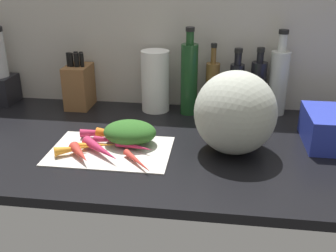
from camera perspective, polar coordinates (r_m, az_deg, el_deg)
The scene contains 21 objects.
ground_plane at distance 137.45cm, azimuth -3.30°, elevation -2.55°, with size 170.00×80.00×3.00cm, color black.
wall_back at distance 164.33cm, azimuth -0.99°, elevation 13.30°, with size 170.00×3.00×60.00cm, color #BCB7AD.
cutting_board at distance 129.57cm, azimuth -8.34°, elevation -3.50°, with size 39.08×25.89×0.80cm, color beige.
carrot_0 at distance 118.70cm, azimuth -4.40°, elevation -5.16°, with size 2.00×2.00×15.31cm, color red.
carrot_1 at distance 127.20cm, azimuth -4.89°, elevation -2.95°, with size 2.80×2.80×13.01cm, color #B2264C.
carrot_2 at distance 133.19cm, azimuth -8.28°, elevation -2.00°, with size 2.27×2.27×11.73cm, color #B2264C.
carrot_3 at distance 124.48cm, azimuth -12.66°, elevation -3.92°, with size 3.42×3.42×11.66cm, color red.
carrot_4 at distance 130.06cm, azimuth -10.71°, elevation -2.77°, with size 2.45×2.45×13.24cm, color orange.
carrot_5 at distance 128.48cm, azimuth -13.75°, elevation -3.27°, with size 2.91×2.91×11.10cm, color orange.
carrot_6 at distance 136.50cm, azimuth -7.92°, elevation -1.08°, with size 3.41×3.41×12.03cm, color orange.
carrot_7 at distance 125.39cm, azimuth -9.68°, elevation -3.44°, with size 3.52×3.52×17.78cm, color #B2264C.
carrot_8 at distance 138.17cm, azimuth -9.17°, elevation -0.97°, with size 2.89×2.89×16.93cm, color #B2264C.
carrot_greens_pile at distance 131.71cm, azimuth -5.57°, elevation -0.90°, with size 17.77×13.67×7.52cm, color #2D6023.
winter_squash at distance 125.15cm, azimuth 9.73°, elevation 1.91°, with size 26.02×25.82×26.70cm, color #B2B7A8.
knife_block at distance 168.65cm, azimuth -12.80°, elevation 5.79°, with size 9.63×14.01×23.32cm.
paper_towel_roll at distance 159.83cm, azimuth -1.85°, elevation 6.52°, with size 11.30×11.30×24.78cm, color white.
bottle_0 at distance 155.75cm, azimuth 3.09°, elevation 7.02°, with size 6.69×6.69×34.52cm.
bottle_1 at distance 159.31cm, azimuth 6.43°, elevation 5.79°, with size 5.50×5.50×28.07cm.
bottle_2 at distance 159.17cm, azimuth 9.87°, elevation 5.64°, with size 5.58×5.58×26.41cm.
bottle_3 at distance 160.93cm, azimuth 12.89°, elevation 5.62°, with size 6.20×6.20×26.69cm.
bottle_4 at distance 161.70cm, azimuth 15.74°, elevation 6.36°, with size 7.42×7.42×33.60cm.
Camera 1 is at (24.37, -121.63, 57.70)cm, focal length 41.95 mm.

